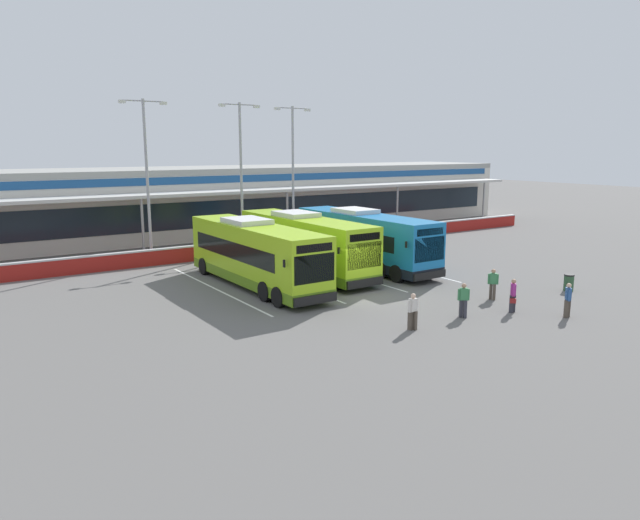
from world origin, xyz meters
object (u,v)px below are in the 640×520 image
(coach_bus_centre, at_px, (364,240))
(pedestrian_with_handbag, at_px, (513,295))
(coach_bus_left_centre, at_px, (304,245))
(pedestrian_near_bin, at_px, (463,299))
(pedestrian_child, at_px, (413,310))
(pedestrian_approaching_bus, at_px, (493,283))
(lamp_post_west, at_px, (147,169))
(lamp_post_east, at_px, (293,166))
(coach_bus_leftmost, at_px, (255,255))
(pedestrian_in_dark_coat, at_px, (568,299))
(lamp_post_centre, at_px, (241,168))
(litter_bin, at_px, (569,283))

(coach_bus_centre, height_order, pedestrian_with_handbag, coach_bus_centre)
(coach_bus_left_centre, bearing_deg, pedestrian_with_handbag, -74.74)
(pedestrian_with_handbag, relative_size, pedestrian_near_bin, 1.00)
(pedestrian_child, relative_size, pedestrian_approaching_bus, 1.00)
(lamp_post_west, distance_m, lamp_post_east, 12.07)
(coach_bus_leftmost, relative_size, pedestrian_approaching_bus, 7.51)
(pedestrian_in_dark_coat, bearing_deg, pedestrian_with_handbag, 126.19)
(pedestrian_child, relative_size, pedestrian_near_bin, 1.00)
(coach_bus_leftmost, distance_m, coach_bus_left_centre, 4.38)
(pedestrian_approaching_bus, distance_m, lamp_post_centre, 21.47)
(pedestrian_in_dark_coat, bearing_deg, lamp_post_west, 114.57)
(pedestrian_child, bearing_deg, pedestrian_with_handbag, -5.97)
(pedestrian_in_dark_coat, distance_m, pedestrian_near_bin, 4.84)
(pedestrian_in_dark_coat, bearing_deg, pedestrian_near_bin, 146.80)
(lamp_post_west, bearing_deg, pedestrian_child, -79.50)
(pedestrian_in_dark_coat, relative_size, lamp_post_centre, 0.15)
(coach_bus_leftmost, bearing_deg, pedestrian_with_handbag, -56.41)
(coach_bus_leftmost, height_order, lamp_post_west, lamp_post_west)
(pedestrian_in_dark_coat, height_order, lamp_post_centre, lamp_post_centre)
(coach_bus_centre, distance_m, pedestrian_child, 13.61)
(coach_bus_leftmost, bearing_deg, lamp_post_east, 50.85)
(pedestrian_in_dark_coat, relative_size, lamp_post_west, 0.15)
(lamp_post_centre, bearing_deg, lamp_post_west, 174.81)
(coach_bus_leftmost, xyz_separation_m, coach_bus_left_centre, (4.15, 1.42, 0.00))
(pedestrian_with_handbag, bearing_deg, coach_bus_centre, 86.61)
(lamp_post_east, height_order, litter_bin, lamp_post_east)
(coach_bus_leftmost, height_order, coach_bus_centre, same)
(pedestrian_child, bearing_deg, coach_bus_left_centre, 79.47)
(lamp_post_east, bearing_deg, coach_bus_centre, -96.71)
(coach_bus_leftmost, bearing_deg, pedestrian_near_bin, -65.02)
(coach_bus_centre, bearing_deg, litter_bin, -65.04)
(litter_bin, bearing_deg, pedestrian_with_handbag, -170.35)
(coach_bus_centre, xyz_separation_m, lamp_post_east, (1.30, 11.07, 4.50))
(coach_bus_leftmost, bearing_deg, litter_bin, -37.49)
(pedestrian_in_dark_coat, bearing_deg, coach_bus_leftmost, 123.97)
(coach_bus_leftmost, relative_size, lamp_post_east, 1.11)
(coach_bus_leftmost, relative_size, pedestrian_near_bin, 7.51)
(pedestrian_with_handbag, height_order, lamp_post_centre, lamp_post_centre)
(lamp_post_west, bearing_deg, pedestrian_with_handbag, -66.54)
(litter_bin, bearing_deg, pedestrian_approaching_bus, 167.95)
(pedestrian_in_dark_coat, bearing_deg, coach_bus_centre, 92.72)
(lamp_post_centre, bearing_deg, coach_bus_centre, -68.72)
(coach_bus_centre, bearing_deg, lamp_post_west, 135.45)
(pedestrian_near_bin, xyz_separation_m, lamp_post_centre, (-0.51, 21.74, 5.42))
(coach_bus_leftmost, relative_size, pedestrian_with_handbag, 7.51)
(coach_bus_left_centre, height_order, pedestrian_approaching_bus, coach_bus_left_centre)
(pedestrian_in_dark_coat, distance_m, lamp_post_west, 28.04)
(pedestrian_in_dark_coat, xyz_separation_m, pedestrian_child, (-7.28, 2.56, 0.00))
(coach_bus_leftmost, distance_m, pedestrian_in_dark_coat, 16.35)
(pedestrian_approaching_bus, bearing_deg, pedestrian_in_dark_coat, -85.08)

